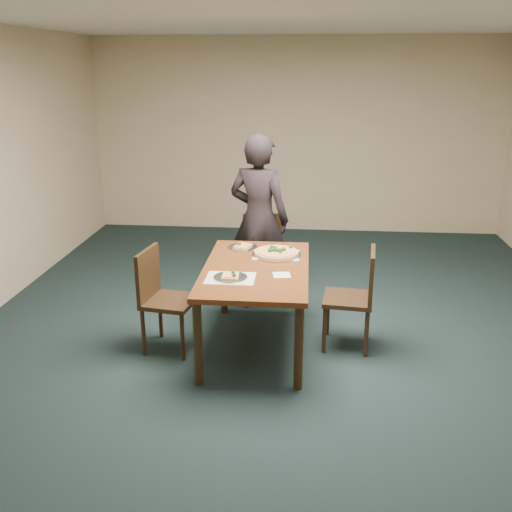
# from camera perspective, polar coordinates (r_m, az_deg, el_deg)

# --- Properties ---
(ground) EXTENTS (8.00, 8.00, 0.00)m
(ground) POSITION_cam_1_polar(r_m,az_deg,el_deg) (5.07, 2.83, -9.73)
(ground) COLOR black
(ground) RESTS_ON ground
(room_shell) EXTENTS (8.00, 8.00, 8.00)m
(room_shell) POSITION_cam_1_polar(r_m,az_deg,el_deg) (4.51, 3.18, 10.09)
(room_shell) COLOR #CAB28C
(room_shell) RESTS_ON ground
(dining_table) EXTENTS (0.90, 1.50, 0.75)m
(dining_table) POSITION_cam_1_polar(r_m,az_deg,el_deg) (4.94, 0.00, -2.11)
(dining_table) COLOR #522710
(dining_table) RESTS_ON ground
(chair_far) EXTENTS (0.47, 0.47, 0.91)m
(chair_far) POSITION_cam_1_polar(r_m,az_deg,el_deg) (6.04, 0.69, 0.36)
(chair_far) COLOR black
(chair_far) RESTS_ON ground
(chair_left) EXTENTS (0.48, 0.48, 0.91)m
(chair_left) POSITION_cam_1_polar(r_m,az_deg,el_deg) (5.03, -9.48, -3.73)
(chair_left) COLOR black
(chair_left) RESTS_ON ground
(chair_right) EXTENTS (0.46, 0.46, 0.91)m
(chair_right) POSITION_cam_1_polar(r_m,az_deg,el_deg) (5.06, 10.08, -3.64)
(chair_right) COLOR black
(chair_right) RESTS_ON ground
(diner) EXTENTS (0.74, 0.60, 1.77)m
(diner) POSITION_cam_1_polar(r_m,az_deg,el_deg) (5.92, 0.30, 3.72)
(diner) COLOR black
(diner) RESTS_ON ground
(placemat_main) EXTENTS (0.42, 0.32, 0.00)m
(placemat_main) POSITION_cam_1_polar(r_m,az_deg,el_deg) (5.22, 2.05, 0.12)
(placemat_main) COLOR white
(placemat_main) RESTS_ON dining_table
(placemat_near) EXTENTS (0.40, 0.30, 0.00)m
(placemat_near) POSITION_cam_1_polar(r_m,az_deg,el_deg) (4.66, -2.58, -2.22)
(placemat_near) COLOR white
(placemat_near) RESTS_ON dining_table
(pizza_pan) EXTENTS (0.45, 0.45, 0.07)m
(pizza_pan) POSITION_cam_1_polar(r_m,az_deg,el_deg) (5.22, 2.06, 0.35)
(pizza_pan) COLOR silver
(pizza_pan) RESTS_ON dining_table
(slice_plate_near) EXTENTS (0.28, 0.28, 0.06)m
(slice_plate_near) POSITION_cam_1_polar(r_m,az_deg,el_deg) (4.65, -2.56, -2.07)
(slice_plate_near) COLOR silver
(slice_plate_near) RESTS_ON dining_table
(slice_plate_far) EXTENTS (0.28, 0.28, 0.06)m
(slice_plate_far) POSITION_cam_1_polar(r_m,az_deg,el_deg) (5.42, -1.36, 0.96)
(slice_plate_far) COLOR silver
(slice_plate_far) RESTS_ON dining_table
(napkin) EXTENTS (0.16, 0.16, 0.01)m
(napkin) POSITION_cam_1_polar(r_m,az_deg,el_deg) (4.72, 2.58, -1.92)
(napkin) COLOR white
(napkin) RESTS_ON dining_table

